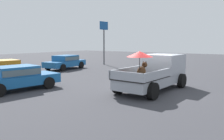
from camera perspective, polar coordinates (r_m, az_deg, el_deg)
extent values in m
plane|color=#38383D|center=(12.69, 9.86, -5.02)|extent=(80.00, 80.00, 0.00)
cylinder|color=black|center=(14.59, 9.74, -1.83)|extent=(0.81, 0.32, 0.80)
cylinder|color=black|center=(13.79, 16.94, -2.56)|extent=(0.81, 0.32, 0.80)
cylinder|color=black|center=(11.66, 1.56, -3.98)|extent=(0.81, 0.32, 0.80)
cylinder|color=black|center=(10.64, 10.13, -5.17)|extent=(0.81, 0.32, 0.80)
cube|color=#9EA3AD|center=(12.58, 9.92, -2.48)|extent=(5.09, 2.07, 0.50)
cube|color=#9EA3AD|center=(13.72, 12.74, 1.58)|extent=(2.20, 1.97, 1.08)
cube|color=#4C606B|center=(14.62, 14.43, 2.64)|extent=(0.15, 1.72, 0.64)
cube|color=black|center=(11.55, 7.26, -1.88)|extent=(2.90, 1.99, 0.06)
cube|color=#9EA3AD|center=(12.00, 3.50, -0.38)|extent=(2.80, 0.25, 0.40)
cube|color=#9EA3AD|center=(11.08, 11.38, -1.14)|extent=(2.80, 0.25, 0.40)
cube|color=#9EA3AD|center=(10.38, 3.48, -1.56)|extent=(0.20, 1.84, 0.40)
ellipsoid|color=#472D19|center=(11.59, 7.33, -0.40)|extent=(0.70, 0.36, 0.52)
sphere|color=#472D19|center=(11.81, 8.10, 1.29)|extent=(0.29, 0.29, 0.28)
cone|color=#472D19|center=(11.83, 7.77, 1.99)|extent=(0.09, 0.09, 0.12)
cone|color=#472D19|center=(11.75, 8.45, 1.95)|extent=(0.09, 0.09, 0.12)
cylinder|color=black|center=(11.29, 6.85, 0.77)|extent=(0.03, 0.03, 1.05)
cone|color=red|center=(11.24, 6.90, 3.94)|extent=(1.35, 1.35, 0.28)
cylinder|color=black|center=(19.09, -23.59, -0.29)|extent=(0.79, 0.38, 0.76)
cylinder|color=black|center=(20.86, -25.55, 0.19)|extent=(0.79, 0.38, 0.76)
cylinder|color=black|center=(20.75, -12.13, 0.56)|extent=(0.68, 0.29, 0.66)
cylinder|color=black|center=(21.94, -15.60, 0.81)|extent=(0.68, 0.29, 0.66)
cylinder|color=black|center=(22.84, -7.68, 1.24)|extent=(0.68, 0.29, 0.66)
cylinder|color=black|center=(23.92, -11.06, 1.44)|extent=(0.68, 0.29, 0.66)
cube|color=#195999|center=(22.31, -11.57, 1.59)|extent=(4.46, 2.18, 0.52)
cube|color=#195999|center=(22.35, -11.44, 2.89)|extent=(2.25, 1.80, 0.56)
cube|color=#4C606B|center=(22.35, -11.44, 2.89)|extent=(2.20, 1.88, 0.32)
cylinder|color=black|center=(14.88, -18.93, -2.22)|extent=(0.69, 0.32, 0.66)
cylinder|color=black|center=(13.36, -15.42, -3.11)|extent=(0.69, 0.32, 0.66)
cube|color=#195999|center=(13.48, -22.31, -2.35)|extent=(4.52, 2.40, 0.52)
cube|color=#195999|center=(13.38, -22.80, -0.28)|extent=(2.32, 1.90, 0.56)
cube|color=#4C606B|center=(13.38, -22.80, -0.28)|extent=(2.27, 1.97, 0.32)
cylinder|color=#59595B|center=(26.34, -2.01, 5.68)|extent=(0.16, 0.16, 3.96)
cube|color=#194C8C|center=(26.39, -2.03, 10.96)|extent=(1.40, 0.12, 0.90)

